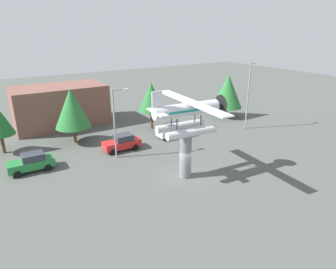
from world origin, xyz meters
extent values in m
plane|color=#4C514C|center=(0.00, 0.00, 0.00)|extent=(140.00, 140.00, 0.00)
cylinder|color=slate|center=(0.00, 0.00, 2.16)|extent=(1.10, 1.10, 4.31)
cylinder|color=silver|center=(-0.08, -1.00, 4.66)|extent=(4.84, 1.07, 0.70)
cylinder|color=#333338|center=(1.16, -0.59, 5.46)|extent=(0.11, 0.11, 0.90)
cylinder|color=#333338|center=(-1.24, -0.41, 5.46)|extent=(0.11, 0.11, 0.90)
cylinder|color=silver|center=(0.08, 1.00, 4.66)|extent=(4.84, 1.07, 0.70)
cylinder|color=#333338|center=(1.24, 0.41, 5.46)|extent=(0.11, 0.11, 0.90)
cylinder|color=#333338|center=(-1.16, 0.59, 5.46)|extent=(0.11, 0.11, 0.90)
cylinder|color=silver|center=(0.00, 0.00, 6.46)|extent=(6.27, 1.58, 1.10)
cube|color=teal|center=(0.20, -0.02, 6.46)|extent=(4.42, 1.47, 0.20)
cone|color=#262628|center=(3.24, -0.25, 6.46)|extent=(0.77, 0.93, 0.88)
cylinder|color=black|center=(3.64, -0.28, 6.46)|extent=(0.18, 1.80, 1.80)
cube|color=silver|center=(0.40, -0.03, 7.07)|extent=(1.90, 10.45, 0.12)
cube|color=silver|center=(-2.79, 0.22, 6.56)|extent=(0.92, 2.85, 0.10)
cube|color=silver|center=(-2.79, 0.22, 7.66)|extent=(0.91, 0.19, 1.30)
cube|color=#237A38|center=(-11.93, 8.82, 0.72)|extent=(4.20, 1.70, 0.80)
cube|color=#2D333D|center=(-11.68, 8.82, 1.44)|extent=(2.00, 1.56, 0.64)
cylinder|color=black|center=(-13.28, 9.72, 0.32)|extent=(0.64, 0.22, 0.64)
cylinder|color=black|center=(-13.28, 7.92, 0.32)|extent=(0.64, 0.22, 0.64)
cylinder|color=black|center=(-10.58, 9.72, 0.32)|extent=(0.64, 0.22, 0.64)
cylinder|color=black|center=(-10.58, 7.92, 0.32)|extent=(0.64, 0.22, 0.64)
cube|color=red|center=(-2.39, 9.05, 0.72)|extent=(4.20, 1.70, 0.80)
cube|color=#2D333D|center=(-2.14, 9.05, 1.44)|extent=(2.00, 1.56, 0.64)
cylinder|color=black|center=(-3.74, 9.95, 0.32)|extent=(0.64, 0.22, 0.64)
cylinder|color=black|center=(-3.74, 8.15, 0.32)|extent=(0.64, 0.22, 0.64)
cylinder|color=black|center=(-1.04, 9.95, 0.32)|extent=(0.64, 0.22, 0.64)
cylinder|color=black|center=(-1.04, 8.15, 0.32)|extent=(0.64, 0.22, 0.64)
cube|color=silver|center=(4.87, 9.54, 0.72)|extent=(4.20, 1.70, 0.80)
cube|color=#2D333D|center=(5.12, 9.54, 1.44)|extent=(2.00, 1.56, 0.64)
cylinder|color=black|center=(3.52, 10.44, 0.32)|extent=(0.64, 0.22, 0.64)
cylinder|color=black|center=(3.52, 8.64, 0.32)|extent=(0.64, 0.22, 0.64)
cylinder|color=black|center=(6.22, 10.44, 0.32)|extent=(0.64, 0.22, 0.64)
cylinder|color=black|center=(6.22, 8.64, 0.32)|extent=(0.64, 0.22, 0.64)
cylinder|color=gray|center=(-3.74, 7.42, 3.65)|extent=(0.18, 0.18, 7.31)
cylinder|color=gray|center=(-2.94, 7.42, 7.21)|extent=(1.60, 0.12, 0.12)
cube|color=silver|center=(-2.24, 7.42, 7.16)|extent=(0.50, 0.28, 0.20)
cylinder|color=gray|center=(15.02, 7.09, 4.43)|extent=(0.18, 0.18, 8.85)
cylinder|color=gray|center=(15.82, 7.09, 8.75)|extent=(1.60, 0.12, 0.12)
cube|color=silver|center=(16.52, 7.09, 8.70)|extent=(0.50, 0.28, 0.20)
cube|color=brown|center=(-5.83, 22.00, 2.77)|extent=(12.19, 6.76, 5.54)
cylinder|color=brown|center=(-13.80, 15.17, 1.07)|extent=(0.36, 0.36, 2.13)
cylinder|color=brown|center=(-6.20, 14.17, 0.98)|extent=(0.36, 0.36, 1.96)
cone|color=#287033|center=(-6.20, 14.17, 4.26)|extent=(4.14, 4.14, 4.60)
cylinder|color=brown|center=(4.20, 13.95, 1.24)|extent=(0.36, 0.36, 2.49)
cone|color=#287033|center=(4.20, 13.95, 4.39)|extent=(3.42, 3.42, 3.81)
cylinder|color=brown|center=(16.63, 12.68, 0.78)|extent=(0.36, 0.36, 1.56)
cone|color=#287033|center=(16.63, 12.68, 4.04)|extent=(4.45, 4.45, 4.95)
camera|label=1|loc=(-14.61, -20.43, 13.23)|focal=32.14mm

